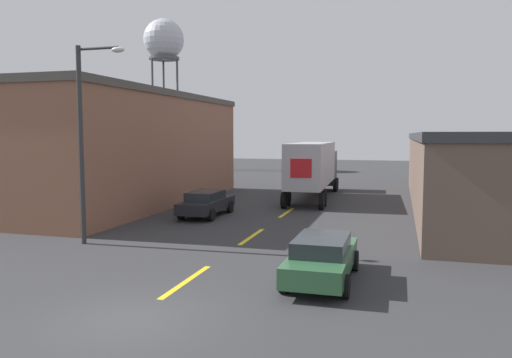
% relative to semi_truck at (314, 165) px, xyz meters
% --- Properties ---
extents(ground_plane, '(160.00, 160.00, 0.00)m').
position_rel_semi_truck_xyz_m(ground_plane, '(-0.41, -24.68, -2.36)').
color(ground_plane, '#333335').
extents(road_centerline, '(0.20, 17.83, 0.01)m').
position_rel_semi_truck_xyz_m(road_centerline, '(-0.41, -14.14, -2.35)').
color(road_centerline, yellow).
rests_on(road_centerline, ground_plane).
extents(warehouse_left, '(10.14, 21.12, 7.25)m').
position_rel_semi_truck_xyz_m(warehouse_left, '(-12.48, -6.13, 1.28)').
color(warehouse_left, brown).
rests_on(warehouse_left, ground_plane).
extents(warehouse_right, '(9.43, 28.61, 4.64)m').
position_rel_semi_truck_xyz_m(warehouse_right, '(11.31, -2.18, -0.03)').
color(warehouse_right, brown).
rests_on(warehouse_right, ground_plane).
extents(semi_truck, '(3.10, 12.90, 3.98)m').
position_rel_semi_truck_xyz_m(semi_truck, '(0.00, 0.00, 0.00)').
color(semi_truck, black).
rests_on(semi_truck, ground_plane).
extents(parked_car_left_far, '(1.97, 4.76, 1.42)m').
position_rel_semi_truck_xyz_m(parked_car_left_far, '(-4.44, -9.49, -1.60)').
color(parked_car_left_far, black).
rests_on(parked_car_left_far, ground_plane).
extents(parked_car_right_near, '(1.97, 4.76, 1.42)m').
position_rel_semi_truck_xyz_m(parked_car_right_near, '(3.63, -20.06, -1.60)').
color(parked_car_right_near, '#2D5B38').
rests_on(parked_car_right_near, ground_plane).
extents(water_tower, '(5.26, 5.26, 19.53)m').
position_rel_semi_truck_xyz_m(water_tower, '(-24.10, 25.18, 14.25)').
color(water_tower, '#47474C').
rests_on(water_tower, ground_plane).
extents(street_lamp, '(2.20, 0.32, 8.11)m').
position_rel_semi_truck_xyz_m(street_lamp, '(-6.49, -17.48, 2.31)').
color(street_lamp, '#2D2D30').
rests_on(street_lamp, ground_plane).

